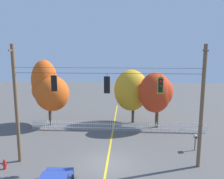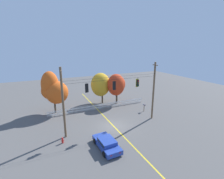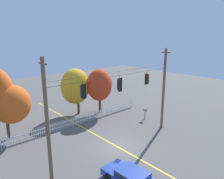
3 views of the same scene
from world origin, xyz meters
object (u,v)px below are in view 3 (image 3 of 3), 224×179
(autumn_maple_mid, at_px, (76,86))
(traffic_signal_northbound_secondary, at_px, (147,79))
(roadside_mailbox, at_px, (145,111))
(traffic_signal_southbound_primary, at_px, (83,91))
(autumn_oak_far_east, at_px, (100,85))
(parked_car, at_px, (131,178))
(traffic_signal_eastbound_side, at_px, (119,85))
(autumn_maple_near_fence, at_px, (4,100))

(autumn_maple_mid, bearing_deg, traffic_signal_northbound_secondary, -80.20)
(traffic_signal_northbound_secondary, relative_size, roadside_mailbox, 1.06)
(traffic_signal_southbound_primary, xyz_separation_m, traffic_signal_northbound_secondary, (7.58, 0.02, -0.10))
(autumn_oak_far_east, xyz_separation_m, roadside_mailbox, (2.72, -5.47, -2.81))
(traffic_signal_northbound_secondary, xyz_separation_m, parked_car, (-6.68, -4.33, -5.44))
(traffic_signal_northbound_secondary, relative_size, parked_car, 0.33)
(autumn_oak_far_east, bearing_deg, parked_car, -120.39)
(traffic_signal_northbound_secondary, bearing_deg, traffic_signal_southbound_primary, -179.86)
(traffic_signal_northbound_secondary, height_order, autumn_maple_mid, traffic_signal_northbound_secondary)
(autumn_oak_far_east, bearing_deg, traffic_signal_northbound_secondary, -95.08)
(traffic_signal_northbound_secondary, bearing_deg, autumn_oak_far_east, 84.92)
(traffic_signal_southbound_primary, bearing_deg, parked_car, -78.19)
(autumn_oak_far_east, bearing_deg, traffic_signal_eastbound_side, -118.45)
(traffic_signal_northbound_secondary, height_order, autumn_maple_near_fence, autumn_maple_near_fence)
(traffic_signal_northbound_secondary, xyz_separation_m, autumn_oak_far_east, (0.74, 8.31, -2.13))
(autumn_maple_mid, bearing_deg, roadside_mailbox, -54.72)
(autumn_maple_mid, height_order, autumn_oak_far_east, autumn_maple_mid)
(traffic_signal_southbound_primary, relative_size, autumn_maple_mid, 0.21)
(traffic_signal_southbound_primary, xyz_separation_m, roadside_mailbox, (11.04, 2.86, -5.04))
(traffic_signal_southbound_primary, xyz_separation_m, autumn_maple_near_fence, (-3.33, 8.68, -2.03))
(roadside_mailbox, bearing_deg, autumn_maple_near_fence, 157.98)
(parked_car, bearing_deg, autumn_oak_far_east, 59.61)
(traffic_signal_southbound_primary, xyz_separation_m, traffic_signal_eastbound_side, (3.81, -0.00, -0.07))
(traffic_signal_eastbound_side, xyz_separation_m, roadside_mailbox, (7.23, 2.86, -4.96))
(traffic_signal_northbound_secondary, height_order, roadside_mailbox, traffic_signal_northbound_secondary)
(traffic_signal_southbound_primary, distance_m, roadside_mailbox, 12.47)
(traffic_signal_southbound_primary, height_order, traffic_signal_eastbound_side, same)
(traffic_signal_eastbound_side, distance_m, autumn_maple_mid, 10.70)
(traffic_signal_southbound_primary, relative_size, autumn_oak_far_east, 0.22)
(traffic_signal_southbound_primary, bearing_deg, roadside_mailbox, 14.54)
(traffic_signal_southbound_primary, bearing_deg, autumn_oak_far_east, 45.04)
(traffic_signal_eastbound_side, height_order, roadside_mailbox, traffic_signal_eastbound_side)
(autumn_oak_far_east, bearing_deg, roadside_mailbox, -63.56)
(traffic_signal_northbound_secondary, bearing_deg, traffic_signal_eastbound_side, -179.70)
(traffic_signal_southbound_primary, relative_size, roadside_mailbox, 0.96)
(autumn_oak_far_east, bearing_deg, autumn_maple_mid, 142.60)
(traffic_signal_eastbound_side, height_order, parked_car, traffic_signal_eastbound_side)
(autumn_maple_near_fence, bearing_deg, traffic_signal_southbound_primary, -69.01)
(traffic_signal_eastbound_side, distance_m, autumn_oak_far_east, 9.72)
(parked_car, bearing_deg, autumn_maple_mid, 71.36)
(autumn_maple_mid, height_order, parked_car, autumn_maple_mid)
(autumn_maple_near_fence, bearing_deg, traffic_signal_eastbound_side, -50.57)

